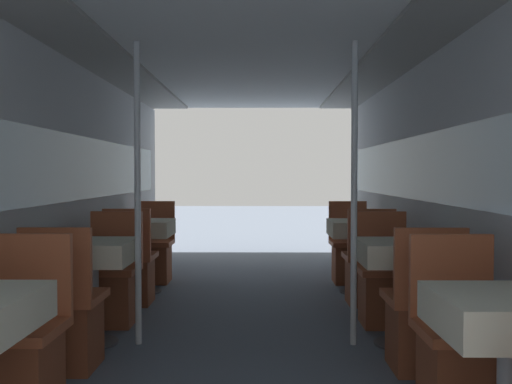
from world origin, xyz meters
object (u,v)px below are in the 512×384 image
(chair_left_near_1, at_px, (66,324))
(chair_right_near_2, at_px, (368,274))
(chair_left_far_2, at_px, (153,256))
(chair_left_near_2, at_px, (131,273))
(dining_table_right_2, at_px, (358,233))
(chair_left_far_1, at_px, (112,288))
(dining_table_left_1, at_px, (91,258))
(dining_table_right_0, at_px, (511,325))
(dining_table_left_2, at_px, (143,232))
(chair_right_far_0, at_px, (462,362))
(support_pole_left_1, at_px, (138,194))
(dining_table_right_1, at_px, (401,258))
(support_pole_right_1, at_px, (354,194))
(chair_left_far_0, at_px, (18,361))
(chair_right_far_1, at_px, (384,289))
(chair_right_near_1, at_px, (422,324))
(chair_right_far_2, at_px, (350,257))

(chair_left_near_1, distance_m, chair_right_near_2, 2.85)
(chair_left_far_2, bearing_deg, chair_right_near_2, 153.83)
(chair_left_near_2, relative_size, dining_table_right_2, 1.22)
(chair_left_far_1, bearing_deg, chair_left_far_2, -90.00)
(dining_table_left_1, xyz_separation_m, dining_table_right_0, (2.22, -1.79, 0.00))
(chair_left_near_1, bearing_deg, dining_table_left_2, 90.00)
(chair_left_near_1, bearing_deg, chair_right_far_0, -17.58)
(dining_table_left_1, bearing_deg, support_pole_left_1, 0.00)
(chair_left_far_1, relative_size, dining_table_left_2, 1.22)
(dining_table_left_1, relative_size, dining_table_right_1, 1.00)
(support_pole_right_1, height_order, chair_right_near_2, support_pole_right_1)
(chair_right_near_2, bearing_deg, chair_left_near_2, 180.00)
(dining_table_right_0, distance_m, dining_table_right_1, 1.79)
(chair_left_near_1, relative_size, chair_right_near_2, 1.00)
(chair_left_far_0, bearing_deg, dining_table_right_0, 166.20)
(dining_table_right_1, distance_m, chair_right_far_1, 0.64)
(dining_table_right_0, distance_m, chair_right_far_1, 2.36)
(chair_left_far_2, xyz_separation_m, support_pole_right_1, (1.88, -2.34, 0.79))
(chair_right_far_0, distance_m, chair_right_far_1, 1.79)
(chair_left_far_0, xyz_separation_m, chair_right_near_2, (2.22, 2.50, 0.00))
(chair_left_near_2, height_order, support_pole_right_1, support_pole_right_1)
(chair_left_near_2, bearing_deg, dining_table_right_0, -53.89)
(dining_table_right_2, bearing_deg, chair_left_far_2, 166.20)
(chair_right_near_1, bearing_deg, chair_right_far_0, -90.00)
(chair_right_far_0, bearing_deg, chair_left_far_1, -38.95)
(dining_table_left_2, relative_size, support_pole_right_1, 0.34)
(chair_right_far_1, distance_m, chair_right_far_2, 1.79)
(dining_table_left_2, xyz_separation_m, support_pole_right_1, (1.88, -1.79, 0.46))
(support_pole_left_1, height_order, chair_left_far_2, support_pole_left_1)
(chair_left_far_0, relative_size, chair_right_near_2, 1.00)
(chair_right_far_0, bearing_deg, dining_table_right_1, -90.00)
(dining_table_left_2, distance_m, chair_right_near_1, 3.24)
(chair_left_far_1, height_order, support_pole_left_1, support_pole_left_1)
(chair_left_near_1, height_order, chair_left_far_2, same)
(dining_table_right_1, bearing_deg, chair_right_far_2, 90.00)
(chair_right_far_0, bearing_deg, dining_table_right_2, -90.00)
(chair_left_near_1, bearing_deg, chair_right_near_1, 0.00)
(dining_table_right_0, xyz_separation_m, support_pole_right_1, (-0.34, 1.79, 0.46))
(chair_left_near_1, xyz_separation_m, dining_table_right_1, (2.22, 0.55, 0.33))
(chair_right_far_0, bearing_deg, chair_right_near_2, -90.00)
(chair_left_near_2, xyz_separation_m, chair_right_far_1, (2.22, -0.70, 0.00))
(chair_left_far_1, distance_m, support_pole_left_1, 1.02)
(dining_table_right_0, relative_size, dining_table_right_1, 1.00)
(chair_left_near_1, xyz_separation_m, dining_table_right_0, (2.22, -1.25, 0.33))
(chair_left_near_1, height_order, chair_right_far_1, same)
(support_pole_right_1, height_order, dining_table_right_2, support_pole_right_1)
(chair_left_far_1, xyz_separation_m, dining_table_right_2, (2.22, 1.25, 0.33))
(chair_left_far_0, bearing_deg, chair_right_far_0, -180.00)
(chair_left_near_2, distance_m, support_pole_right_1, 2.39)
(chair_left_far_1, height_order, chair_left_far_2, same)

